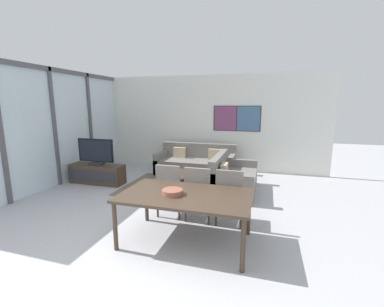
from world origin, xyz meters
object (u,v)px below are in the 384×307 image
at_px(television, 96,152).
at_px(sofa_side, 231,180).
at_px(dining_chair_left, 170,187).
at_px(fruit_bowl, 172,192).
at_px(sofa_main, 196,164).
at_px(tv_console, 97,174).
at_px(dining_chair_centre, 199,191).
at_px(coffee_table, 181,177).
at_px(dining_table, 186,198).
at_px(dining_chair_right, 230,194).

height_order(television, sofa_side, television).
bearing_deg(dining_chair_left, television, 152.43).
bearing_deg(fruit_bowl, television, 142.95).
bearing_deg(television, sofa_main, 36.24).
distance_m(tv_console, television, 0.55).
bearing_deg(sofa_main, sofa_side, -46.90).
height_order(tv_console, dining_chair_centre, dining_chair_centre).
bearing_deg(sofa_main, dining_chair_centre, -73.66).
relative_size(coffee_table, dining_chair_centre, 0.95).
height_order(television, sofa_main, television).
xyz_separation_m(dining_chair_centre, fruit_bowl, (-0.17, -0.80, 0.23)).
xyz_separation_m(dining_table, dining_chair_right, (0.53, 0.73, -0.13)).
bearing_deg(dining_chair_centre, coffee_table, 118.41).
distance_m(dining_chair_left, dining_chair_centre, 0.53).
bearing_deg(dining_chair_left, dining_chair_right, -2.18).
height_order(tv_console, coffee_table, tv_console).
height_order(television, fruit_bowl, television).
xyz_separation_m(coffee_table, dining_chair_centre, (0.85, -1.56, 0.26)).
distance_m(sofa_side, dining_table, 2.41).
bearing_deg(television, dining_chair_right, -20.66).
height_order(sofa_main, dining_chair_right, dining_chair_right).
xyz_separation_m(tv_console, dining_chair_centre, (2.98, -1.32, 0.29)).
bearing_deg(dining_chair_left, sofa_side, 61.75).
height_order(dining_chair_centre, fruit_bowl, dining_chair_centre).
bearing_deg(dining_chair_centre, dining_table, -90.00).
distance_m(tv_console, sofa_side, 3.33).
bearing_deg(dining_chair_right, dining_chair_left, 177.82).
xyz_separation_m(sofa_main, dining_chair_left, (0.32, -2.85, 0.25)).
bearing_deg(dining_chair_centre, tv_console, 156.16).
relative_size(coffee_table, dining_table, 0.49).
bearing_deg(dining_table, dining_chair_centre, 90.00).
bearing_deg(dining_chair_left, coffee_table, 101.85).
bearing_deg(tv_console, dining_chair_left, -27.56).
bearing_deg(sofa_side, dining_table, 172.02).
height_order(sofa_main, dining_chair_left, dining_chair_left).
distance_m(dining_chair_left, dining_chair_right, 1.05).
bearing_deg(sofa_side, sofa_main, 43.10).
relative_size(television, coffee_table, 1.08).
bearing_deg(television, fruit_bowl, -37.05).
distance_m(tv_console, dining_chair_left, 2.79).
height_order(sofa_main, dining_table, sofa_main).
bearing_deg(tv_console, dining_chair_centre, -23.84).
bearing_deg(dining_chair_centre, dining_chair_right, -0.44).
distance_m(sofa_main, coffee_table, 1.32).
relative_size(sofa_main, dining_chair_centre, 2.30).
bearing_deg(tv_console, television, 90.00).
bearing_deg(dining_chair_left, tv_console, 152.44).
bearing_deg(dining_chair_centre, fruit_bowl, -101.95).
bearing_deg(dining_table, sofa_side, 82.02).
bearing_deg(dining_table, coffee_table, 110.24).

